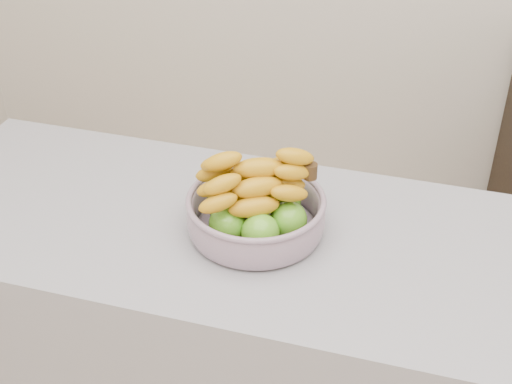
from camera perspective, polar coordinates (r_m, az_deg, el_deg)
fruit_bowl at (r=1.50m, az=-0.01°, el=-1.39°), size 0.29×0.29×0.18m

